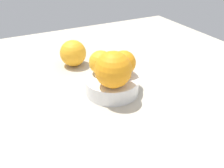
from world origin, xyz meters
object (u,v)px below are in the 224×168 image
fruit_bowl (112,86)px  orange_in_bowl_2 (101,62)px  orange_in_bowl_0 (124,63)px  orange_in_bowl_1 (113,70)px  orange_loose_0 (73,53)px

fruit_bowl → orange_in_bowl_2: bearing=106.7°
orange_in_bowl_0 → orange_in_bowl_2: orange_in_bowl_0 is taller
fruit_bowl → orange_in_bowl_1: bearing=-112.5°
orange_in_bowl_0 → orange_in_bowl_1: (-5.17, -4.31, 1.20)cm
orange_in_bowl_2 → fruit_bowl: bearing=-73.3°
fruit_bowl → orange_in_bowl_1: orange_in_bowl_1 is taller
fruit_bowl → orange_loose_0: bearing=99.8°
orange_in_bowl_0 → orange_in_bowl_2: 5.78cm
fruit_bowl → orange_in_bowl_0: bearing=14.5°
orange_in_bowl_2 → orange_loose_0: (-2.20, 15.62, -2.99)cm
orange_in_bowl_2 → orange_in_bowl_0: bearing=-30.7°
orange_loose_0 → orange_in_bowl_1: bearing=-85.0°
fruit_bowl → orange_in_bowl_0: orange_in_bowl_0 is taller
orange_in_bowl_1 → orange_loose_0: orange_in_bowl_1 is taller
orange_in_bowl_0 → orange_in_bowl_1: orange_in_bowl_1 is taller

